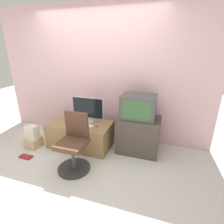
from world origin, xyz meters
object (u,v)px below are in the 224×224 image
(main_monitor, at_px, (88,109))
(office_chair, at_px, (74,146))
(crt_tv, at_px, (138,107))
(cardboard_box_lower, at_px, (34,142))
(keyboard, at_px, (86,125))
(mouse, at_px, (97,126))
(book, at_px, (26,157))

(main_monitor, bearing_deg, office_chair, -82.83)
(crt_tv, relative_size, cardboard_box_lower, 2.12)
(main_monitor, bearing_deg, crt_tv, 3.31)
(keyboard, bearing_deg, office_chair, -83.35)
(office_chair, bearing_deg, crt_tv, 43.08)
(crt_tv, bearing_deg, cardboard_box_lower, -165.63)
(crt_tv, bearing_deg, office_chair, -136.92)
(mouse, height_order, crt_tv, crt_tv)
(cardboard_box_lower, xyz_separation_m, book, (0.10, -0.34, -0.09))
(main_monitor, relative_size, crt_tv, 1.06)
(mouse, bearing_deg, office_chair, -104.34)
(main_monitor, relative_size, cardboard_box_lower, 2.25)
(main_monitor, xyz_separation_m, office_chair, (0.09, -0.73, -0.34))
(keyboard, bearing_deg, book, -146.50)
(main_monitor, relative_size, office_chair, 0.68)
(keyboard, bearing_deg, mouse, 7.76)
(keyboard, relative_size, crt_tv, 0.49)
(mouse, xyz_separation_m, book, (-1.12, -0.63, -0.48))
(keyboard, bearing_deg, crt_tv, 14.11)
(mouse, bearing_deg, keyboard, -172.24)
(office_chair, bearing_deg, keyboard, 96.65)
(mouse, xyz_separation_m, office_chair, (-0.15, -0.59, -0.09))
(main_monitor, xyz_separation_m, book, (-0.87, -0.77, -0.72))
(main_monitor, distance_m, mouse, 0.38)
(mouse, height_order, office_chair, office_chair)
(keyboard, bearing_deg, main_monitor, 98.84)
(book, bearing_deg, cardboard_box_lower, 106.70)
(mouse, distance_m, office_chair, 0.61)
(keyboard, distance_m, mouse, 0.22)
(office_chair, bearing_deg, book, -177.81)
(main_monitor, height_order, crt_tv, crt_tv)
(mouse, bearing_deg, cardboard_box_lower, -166.59)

